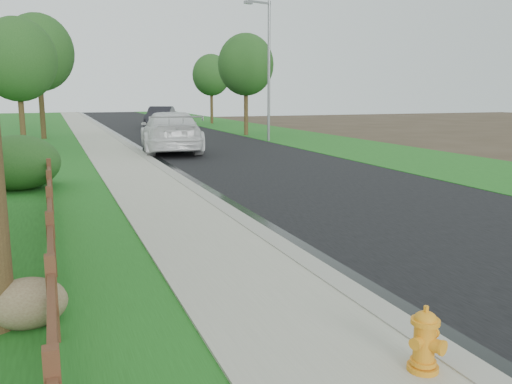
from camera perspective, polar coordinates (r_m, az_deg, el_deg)
name	(u,v)px	position (r m, az deg, el deg)	size (l,w,h in m)	color
road	(171,133)	(39.43, -8.90, 6.13)	(8.00, 90.00, 0.02)	black
curb	(111,134)	(38.78, -15.01, 5.90)	(0.40, 90.00, 0.12)	#9B998D
wet_gutter	(116,135)	(38.82, -14.49, 5.87)	(0.50, 90.00, 0.00)	black
sidewalk	(91,135)	(38.68, -16.93, 5.78)	(2.20, 90.00, 0.10)	#A19E8C
grass_strip	(62,136)	(38.60, -19.76, 5.58)	(1.60, 90.00, 0.06)	#1B5217
verge_far	(261,131)	(41.40, 0.54, 6.46)	(6.00, 90.00, 0.04)	#1B5217
ranch_fence	(51,224)	(10.14, -20.80, -3.21)	(0.12, 16.92, 1.10)	#51271B
fire_hydrant	(425,341)	(5.92, 17.34, -14.76)	(0.45, 0.37, 0.69)	orange
white_suv	(170,132)	(26.96, -8.99, 6.29)	(2.74, 6.73, 1.95)	white
dark_car_mid	(166,125)	(37.16, -9.47, 6.94)	(1.64, 4.09, 1.39)	black
dark_car_far	(161,117)	(45.70, -10.01, 7.77)	(1.84, 5.28, 1.74)	black
streetlight	(267,63)	(32.38, 1.16, 13.42)	(1.82, 0.72, 8.08)	gray
boulder	(28,303)	(7.40, -22.90, -10.74)	(0.96, 0.72, 0.64)	brown
shrub_d	(18,163)	(17.63, -23.76, 2.84)	(2.43, 2.43, 1.66)	#1A4217
tree_near_left	(17,60)	(28.97, -23.81, 12.63)	(3.64, 3.64, 6.45)	#382817
tree_mid_left	(38,53)	(36.56, -21.97, 13.44)	(4.27, 4.27, 7.64)	#382817
tree_mid_right	(246,65)	(37.11, -1.07, 13.24)	(3.74, 3.74, 6.78)	#382817
tree_far_right	(211,75)	(51.17, -4.74, 12.16)	(3.46, 3.46, 6.38)	#382817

